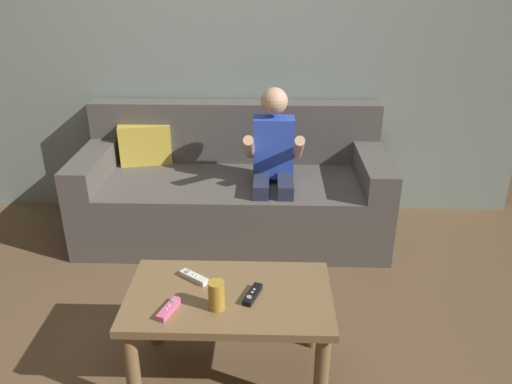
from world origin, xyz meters
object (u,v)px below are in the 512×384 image
(person_seated_on_couch, at_px, (273,163))
(couch, at_px, (232,191))
(coffee_table, at_px, (229,309))
(game_remote_black_near_edge, at_px, (253,294))
(game_remote_white_center, at_px, (194,277))
(soda_can, at_px, (217,295))
(game_remote_pink_far_corner, at_px, (169,309))

(person_seated_on_couch, bearing_deg, couch, 145.81)
(coffee_table, bearing_deg, game_remote_black_near_edge, -11.14)
(couch, bearing_deg, person_seated_on_couch, -34.19)
(coffee_table, relative_size, game_remote_white_center, 6.37)
(couch, bearing_deg, game_remote_black_near_edge, -82.20)
(coffee_table, distance_m, soda_can, 0.17)
(coffee_table, bearing_deg, couch, 93.71)
(couch, height_order, person_seated_on_couch, person_seated_on_couch)
(game_remote_pink_far_corner, bearing_deg, person_seated_on_couch, 72.01)
(coffee_table, height_order, game_remote_white_center, game_remote_white_center)
(game_remote_black_near_edge, xyz_separation_m, game_remote_white_center, (-0.26, 0.12, 0.00))
(game_remote_black_near_edge, bearing_deg, couch, 97.80)
(coffee_table, xyz_separation_m, game_remote_black_near_edge, (0.10, -0.02, 0.09))
(game_remote_white_center, distance_m, game_remote_pink_far_corner, 0.23)
(person_seated_on_couch, height_order, game_remote_pink_far_corner, person_seated_on_couch)
(coffee_table, relative_size, game_remote_pink_far_corner, 5.95)
(couch, distance_m, game_remote_pink_far_corner, 1.47)
(game_remote_white_center, bearing_deg, soda_can, -58.17)
(soda_can, bearing_deg, coffee_table, 67.10)
(game_remote_black_near_edge, bearing_deg, coffee_table, 168.86)
(game_remote_white_center, bearing_deg, game_remote_black_near_edge, -24.26)
(couch, distance_m, game_remote_white_center, 1.25)
(person_seated_on_couch, distance_m, coffee_table, 1.18)
(game_remote_black_near_edge, relative_size, game_remote_pink_far_corner, 1.00)
(coffee_table, bearing_deg, game_remote_white_center, 148.72)
(person_seated_on_couch, height_order, game_remote_black_near_edge, person_seated_on_couch)
(coffee_table, height_order, soda_can, soda_can)
(couch, xyz_separation_m, game_remote_pink_far_corner, (-0.14, -1.46, 0.15))
(game_remote_pink_far_corner, bearing_deg, couch, 84.49)
(couch, height_order, soda_can, couch)
(person_seated_on_couch, relative_size, game_remote_pink_far_corner, 7.05)
(couch, relative_size, person_seated_on_couch, 1.94)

